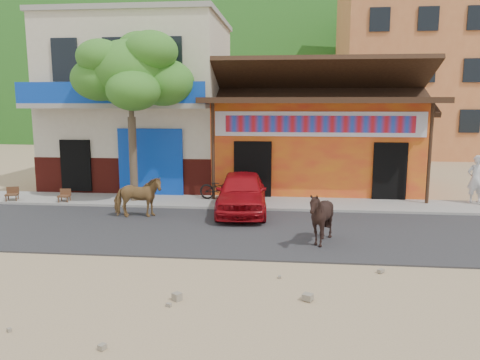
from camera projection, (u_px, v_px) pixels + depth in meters
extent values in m
plane|color=#9E825B|center=(246.00, 261.00, 10.81)|extent=(120.00, 120.00, 0.00)
cube|color=#28282B|center=(254.00, 231.00, 13.26)|extent=(60.00, 5.00, 0.04)
cube|color=gray|center=(262.00, 203.00, 16.69)|extent=(60.00, 2.00, 0.12)
cube|color=orange|center=(314.00, 145.00, 20.12)|extent=(8.00, 6.00, 3.60)
cube|color=beige|center=(143.00, 105.00, 20.61)|extent=(7.00, 6.00, 7.00)
cube|color=#CC723F|center=(407.00, 68.00, 32.44)|extent=(9.00, 9.00, 12.00)
ellipsoid|color=#194C14|center=(285.00, 51.00, 77.51)|extent=(100.00, 40.00, 24.00)
imported|color=olive|center=(138.00, 197.00, 14.67)|extent=(1.64, 0.98, 1.30)
imported|color=black|center=(321.00, 217.00, 11.85)|extent=(1.67, 1.61, 1.41)
imported|color=#A30B13|center=(242.00, 192.00, 15.34)|extent=(1.87, 4.06, 1.35)
imported|color=black|center=(221.00, 188.00, 16.92)|extent=(1.72, 0.96, 0.86)
imported|color=silver|center=(476.00, 179.00, 16.45)|extent=(0.68, 0.51, 1.69)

